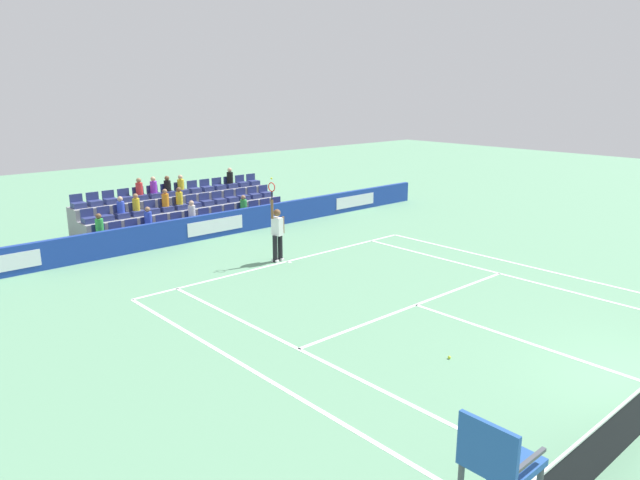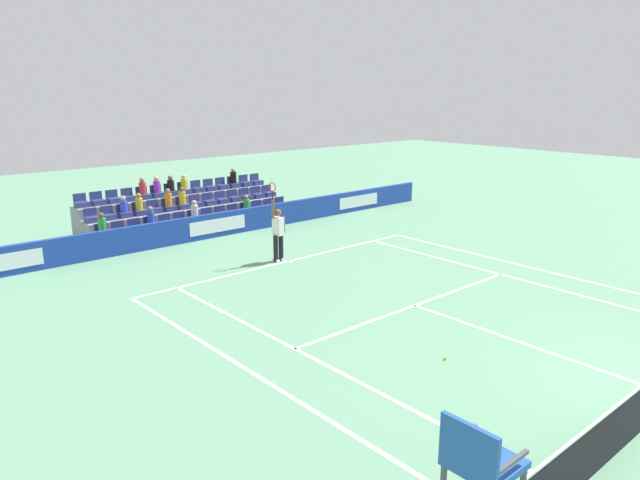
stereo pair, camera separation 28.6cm
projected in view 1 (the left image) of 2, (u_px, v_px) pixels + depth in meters
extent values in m
cube|color=white|center=(287.00, 261.00, 19.75)|extent=(10.97, 0.10, 0.01)
cube|color=white|center=(416.00, 305.00, 15.80)|extent=(8.23, 0.10, 0.01)
cube|color=white|center=(526.00, 342.00, 13.50)|extent=(0.10, 6.40, 0.01)
cube|color=white|center=(312.00, 356.00, 12.81)|extent=(0.10, 11.89, 0.01)
cube|color=white|center=(513.00, 277.00, 18.14)|extent=(0.10, 11.89, 0.01)
cube|color=white|center=(261.00, 376.00, 11.92)|extent=(0.10, 11.89, 0.01)
cube|color=white|center=(535.00, 268.00, 19.03)|extent=(0.10, 11.89, 0.01)
cube|color=white|center=(289.00, 262.00, 19.68)|extent=(0.10, 0.20, 0.01)
cube|color=#193899|center=(214.00, 225.00, 22.86)|extent=(23.05, 0.20, 0.94)
cube|color=white|center=(355.00, 201.00, 27.76)|extent=(2.46, 0.01, 0.53)
cube|color=white|center=(216.00, 226.00, 22.78)|extent=(2.46, 0.01, 0.53)
cylinder|color=black|center=(280.00, 247.00, 19.77)|extent=(0.16, 0.16, 0.90)
cylinder|color=black|center=(275.00, 249.00, 19.59)|extent=(0.16, 0.16, 0.90)
cube|color=white|center=(280.00, 259.00, 19.87)|extent=(0.15, 0.27, 0.08)
cube|color=white|center=(275.00, 261.00, 19.69)|extent=(0.15, 0.27, 0.08)
cube|color=white|center=(277.00, 226.00, 19.49)|extent=(0.26, 0.38, 0.60)
sphere|color=brown|center=(277.00, 213.00, 19.38)|extent=(0.24, 0.24, 0.24)
cylinder|color=brown|center=(272.00, 209.00, 19.18)|extent=(0.09, 0.09, 0.62)
cylinder|color=brown|center=(283.00, 225.00, 19.61)|extent=(0.09, 0.09, 0.56)
cylinder|color=black|center=(272.00, 196.00, 19.06)|extent=(0.04, 0.04, 0.28)
torus|color=red|center=(272.00, 187.00, 18.99)|extent=(0.06, 0.31, 0.31)
sphere|color=#D1E533|center=(271.00, 178.00, 18.92)|extent=(0.07, 0.07, 0.07)
cube|color=#23519E|center=(502.00, 461.00, 6.36)|extent=(0.70, 0.70, 0.08)
cube|color=#23519E|center=(487.00, 447.00, 6.07)|extent=(0.06, 0.70, 0.55)
cube|color=#474C54|center=(477.00, 433.00, 6.54)|extent=(0.56, 0.05, 0.04)
cube|color=#474C54|center=(531.00, 460.00, 6.08)|extent=(0.56, 0.05, 0.04)
cube|color=gray|center=(200.00, 227.00, 23.69)|extent=(8.68, 0.95, 0.42)
cube|color=navy|center=(279.00, 206.00, 26.23)|extent=(0.48, 0.44, 0.20)
cube|color=navy|center=(276.00, 200.00, 26.31)|extent=(0.48, 0.04, 0.30)
cube|color=navy|center=(268.00, 208.00, 25.83)|extent=(0.48, 0.44, 0.20)
cube|color=navy|center=(265.00, 202.00, 25.91)|extent=(0.48, 0.04, 0.30)
cube|color=navy|center=(256.00, 210.00, 25.43)|extent=(0.48, 0.44, 0.20)
cube|color=navy|center=(253.00, 204.00, 25.51)|extent=(0.48, 0.04, 0.30)
cube|color=navy|center=(244.00, 212.00, 25.02)|extent=(0.48, 0.44, 0.20)
cube|color=navy|center=(242.00, 206.00, 25.11)|extent=(0.48, 0.04, 0.30)
cube|color=navy|center=(232.00, 214.00, 24.62)|extent=(0.48, 0.44, 0.20)
cube|color=navy|center=(229.00, 208.00, 24.70)|extent=(0.48, 0.04, 0.30)
cube|color=navy|center=(220.00, 216.00, 24.22)|extent=(0.48, 0.44, 0.20)
cube|color=navy|center=(217.00, 210.00, 24.30)|extent=(0.48, 0.04, 0.30)
cube|color=navy|center=(206.00, 218.00, 23.82)|extent=(0.48, 0.44, 0.20)
cube|color=navy|center=(204.00, 212.00, 23.90)|extent=(0.48, 0.04, 0.30)
cube|color=navy|center=(193.00, 221.00, 23.42)|extent=(0.48, 0.44, 0.20)
cube|color=navy|center=(190.00, 214.00, 23.50)|extent=(0.48, 0.04, 0.30)
cube|color=navy|center=(179.00, 223.00, 23.01)|extent=(0.48, 0.44, 0.20)
cube|color=navy|center=(176.00, 216.00, 23.10)|extent=(0.48, 0.04, 0.30)
cube|color=navy|center=(164.00, 225.00, 22.61)|extent=(0.48, 0.44, 0.20)
cube|color=navy|center=(162.00, 218.00, 22.69)|extent=(0.48, 0.04, 0.30)
cube|color=navy|center=(149.00, 228.00, 22.21)|extent=(0.48, 0.44, 0.20)
cube|color=navy|center=(147.00, 221.00, 22.29)|extent=(0.48, 0.04, 0.30)
cube|color=navy|center=(134.00, 231.00, 21.81)|extent=(0.48, 0.44, 0.20)
cube|color=navy|center=(131.00, 223.00, 21.89)|extent=(0.48, 0.04, 0.30)
cube|color=navy|center=(118.00, 233.00, 21.41)|extent=(0.48, 0.44, 0.20)
cube|color=navy|center=(115.00, 226.00, 21.49)|extent=(0.48, 0.04, 0.30)
cube|color=navy|center=(101.00, 236.00, 21.00)|extent=(0.48, 0.44, 0.20)
cube|color=navy|center=(98.00, 228.00, 21.09)|extent=(0.48, 0.04, 0.30)
cube|color=gray|center=(188.00, 218.00, 24.33)|extent=(8.68, 0.95, 0.84)
cube|color=navy|center=(266.00, 194.00, 26.81)|extent=(0.48, 0.44, 0.20)
cube|color=navy|center=(263.00, 188.00, 26.89)|extent=(0.48, 0.04, 0.30)
cube|color=navy|center=(255.00, 196.00, 26.41)|extent=(0.48, 0.44, 0.20)
cube|color=navy|center=(252.00, 190.00, 26.49)|extent=(0.48, 0.04, 0.30)
cube|color=navy|center=(243.00, 198.00, 26.00)|extent=(0.48, 0.44, 0.20)
cube|color=navy|center=(240.00, 191.00, 26.08)|extent=(0.48, 0.04, 0.30)
cube|color=navy|center=(231.00, 199.00, 25.60)|extent=(0.48, 0.44, 0.20)
cube|color=navy|center=(229.00, 193.00, 25.68)|extent=(0.48, 0.04, 0.30)
cube|color=navy|center=(219.00, 201.00, 25.20)|extent=(0.48, 0.44, 0.20)
cube|color=navy|center=(217.00, 195.00, 25.28)|extent=(0.48, 0.04, 0.30)
cube|color=navy|center=(207.00, 203.00, 24.80)|extent=(0.48, 0.44, 0.20)
cube|color=navy|center=(204.00, 196.00, 24.88)|extent=(0.48, 0.04, 0.30)
cube|color=navy|center=(194.00, 205.00, 24.40)|extent=(0.48, 0.44, 0.20)
cube|color=navy|center=(191.00, 198.00, 24.48)|extent=(0.48, 0.04, 0.30)
cube|color=navy|center=(180.00, 207.00, 23.99)|extent=(0.48, 0.44, 0.20)
cube|color=navy|center=(178.00, 200.00, 24.07)|extent=(0.48, 0.04, 0.30)
cube|color=navy|center=(167.00, 209.00, 23.59)|extent=(0.48, 0.44, 0.20)
cube|color=navy|center=(164.00, 202.00, 23.67)|extent=(0.48, 0.04, 0.30)
cube|color=navy|center=(152.00, 211.00, 23.19)|extent=(0.48, 0.44, 0.20)
cube|color=navy|center=(149.00, 204.00, 23.27)|extent=(0.48, 0.04, 0.30)
cube|color=navy|center=(137.00, 213.00, 22.79)|extent=(0.48, 0.44, 0.20)
cube|color=navy|center=(135.00, 206.00, 22.87)|extent=(0.48, 0.04, 0.30)
cube|color=navy|center=(122.00, 215.00, 22.39)|extent=(0.48, 0.44, 0.20)
cube|color=navy|center=(119.00, 208.00, 22.47)|extent=(0.48, 0.04, 0.30)
cube|color=navy|center=(106.00, 218.00, 21.98)|extent=(0.48, 0.44, 0.20)
cube|color=navy|center=(103.00, 210.00, 22.06)|extent=(0.48, 0.04, 0.30)
cube|color=navy|center=(89.00, 220.00, 21.58)|extent=(0.48, 0.44, 0.20)
cube|color=navy|center=(87.00, 213.00, 21.66)|extent=(0.48, 0.04, 0.30)
cube|color=gray|center=(176.00, 210.00, 24.96)|extent=(8.68, 0.95, 1.26)
cube|color=navy|center=(253.00, 183.00, 27.38)|extent=(0.48, 0.44, 0.20)
cube|color=navy|center=(251.00, 177.00, 27.47)|extent=(0.48, 0.04, 0.30)
cube|color=navy|center=(242.00, 184.00, 26.98)|extent=(0.48, 0.44, 0.20)
cube|color=navy|center=(240.00, 178.00, 27.06)|extent=(0.48, 0.04, 0.30)
cube|color=navy|center=(231.00, 186.00, 26.58)|extent=(0.48, 0.44, 0.20)
cube|color=navy|center=(228.00, 180.00, 26.66)|extent=(0.48, 0.04, 0.30)
cube|color=navy|center=(219.00, 187.00, 26.18)|extent=(0.48, 0.44, 0.20)
cube|color=navy|center=(216.00, 181.00, 26.26)|extent=(0.48, 0.04, 0.30)
cube|color=navy|center=(207.00, 189.00, 25.78)|extent=(0.48, 0.44, 0.20)
cube|color=navy|center=(204.00, 182.00, 25.86)|extent=(0.48, 0.04, 0.30)
cube|color=navy|center=(195.00, 190.00, 25.37)|extent=(0.48, 0.44, 0.20)
cube|color=navy|center=(192.00, 184.00, 25.46)|extent=(0.48, 0.04, 0.30)
cube|color=navy|center=(182.00, 192.00, 24.97)|extent=(0.48, 0.44, 0.20)
cube|color=navy|center=(179.00, 186.00, 25.05)|extent=(0.48, 0.04, 0.30)
cube|color=navy|center=(168.00, 194.00, 24.57)|extent=(0.48, 0.44, 0.20)
cube|color=navy|center=(166.00, 187.00, 24.65)|extent=(0.48, 0.04, 0.30)
cube|color=navy|center=(155.00, 195.00, 24.17)|extent=(0.48, 0.44, 0.20)
cube|color=navy|center=(152.00, 189.00, 24.25)|extent=(0.48, 0.04, 0.30)
cube|color=navy|center=(141.00, 197.00, 23.77)|extent=(0.48, 0.44, 0.20)
cube|color=navy|center=(138.00, 190.00, 23.85)|extent=(0.48, 0.04, 0.30)
cube|color=navy|center=(126.00, 199.00, 23.36)|extent=(0.48, 0.44, 0.20)
cube|color=navy|center=(123.00, 192.00, 23.45)|extent=(0.48, 0.04, 0.30)
cube|color=navy|center=(111.00, 201.00, 22.96)|extent=(0.48, 0.44, 0.20)
cube|color=navy|center=(108.00, 194.00, 23.04)|extent=(0.48, 0.04, 0.30)
cube|color=navy|center=(95.00, 203.00, 22.56)|extent=(0.48, 0.44, 0.20)
cube|color=navy|center=(92.00, 196.00, 22.64)|extent=(0.48, 0.04, 0.30)
cube|color=navy|center=(79.00, 205.00, 22.16)|extent=(0.48, 0.44, 0.20)
cube|color=navy|center=(76.00, 198.00, 22.24)|extent=(0.48, 0.04, 0.30)
cylinder|color=black|center=(167.00, 186.00, 24.53)|extent=(0.28, 0.28, 0.44)
sphere|color=brown|center=(167.00, 178.00, 24.45)|extent=(0.20, 0.20, 0.20)
cylinder|color=green|center=(243.00, 205.00, 24.98)|extent=(0.28, 0.28, 0.42)
sphere|color=#9E7251|center=(243.00, 197.00, 24.90)|extent=(0.20, 0.20, 0.20)
cylinder|color=blue|center=(121.00, 207.00, 22.34)|extent=(0.28, 0.28, 0.43)
sphere|color=#D3A884|center=(120.00, 199.00, 22.26)|extent=(0.20, 0.20, 0.20)
cylinder|color=red|center=(139.00, 189.00, 23.72)|extent=(0.28, 0.28, 0.48)
sphere|color=#9E7251|center=(139.00, 180.00, 23.63)|extent=(0.20, 0.20, 0.20)
cylinder|color=orange|center=(165.00, 200.00, 23.54)|extent=(0.28, 0.28, 0.50)
sphere|color=#9E7251|center=(165.00, 191.00, 23.45)|extent=(0.20, 0.20, 0.20)
cylinder|color=green|center=(99.00, 226.00, 20.95)|extent=(0.28, 0.28, 0.52)
sphere|color=brown|center=(99.00, 216.00, 20.86)|extent=(0.20, 0.20, 0.20)
cylinder|color=yellow|center=(181.00, 184.00, 24.93)|extent=(0.28, 0.28, 0.43)
sphere|color=#D3A884|center=(180.00, 177.00, 24.85)|extent=(0.20, 0.20, 0.20)
cylinder|color=yellow|center=(179.00, 198.00, 23.94)|extent=(0.28, 0.28, 0.50)
sphere|color=brown|center=(179.00, 190.00, 23.85)|extent=(0.20, 0.20, 0.20)
cylinder|color=black|center=(230.00, 178.00, 26.53)|extent=(0.28, 0.28, 0.50)
sphere|color=#D3A884|center=(230.00, 170.00, 26.44)|extent=(0.20, 0.20, 0.20)
cylinder|color=white|center=(192.00, 212.00, 23.36)|extent=(0.28, 0.28, 0.51)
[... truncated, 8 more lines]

